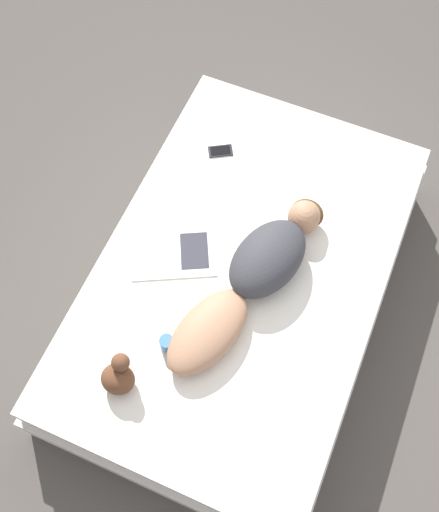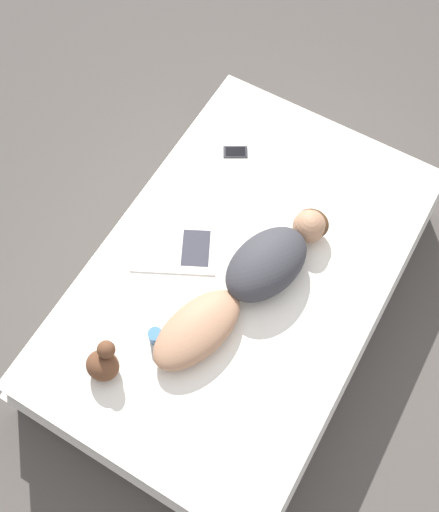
% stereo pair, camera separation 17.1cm
% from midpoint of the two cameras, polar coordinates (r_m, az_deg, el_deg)
% --- Properties ---
extents(ground_plane, '(12.00, 12.00, 0.00)m').
position_cam_midpoint_polar(ground_plane, '(3.65, 3.14, -4.74)').
color(ground_plane, '#4C4742').
extents(bed, '(1.52, 2.35, 0.50)m').
position_cam_midpoint_polar(bed, '(3.42, 3.34, -3.26)').
color(bed, beige).
rests_on(bed, ground_plane).
extents(person, '(0.56, 1.21, 0.22)m').
position_cam_midpoint_polar(person, '(3.06, 4.57, -2.33)').
color(person, '#A37556').
rests_on(person, bed).
extents(open_magazine, '(0.55, 0.48, 0.01)m').
position_cam_midpoint_polar(open_magazine, '(3.23, -2.68, 0.75)').
color(open_magazine, silver).
rests_on(open_magazine, bed).
extents(coffee_mug, '(0.10, 0.07, 0.08)m').
position_cam_midpoint_polar(coffee_mug, '(3.01, -4.43, -7.72)').
color(coffee_mug, teal).
rests_on(coffee_mug, bed).
extents(cell_phone, '(0.16, 0.14, 0.01)m').
position_cam_midpoint_polar(cell_phone, '(3.56, 2.92, 9.81)').
color(cell_phone, black).
rests_on(cell_phone, bed).
extents(plush_toy, '(0.17, 0.18, 0.21)m').
position_cam_midpoint_polar(plush_toy, '(2.95, -9.38, -10.11)').
color(plush_toy, brown).
rests_on(plush_toy, bed).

